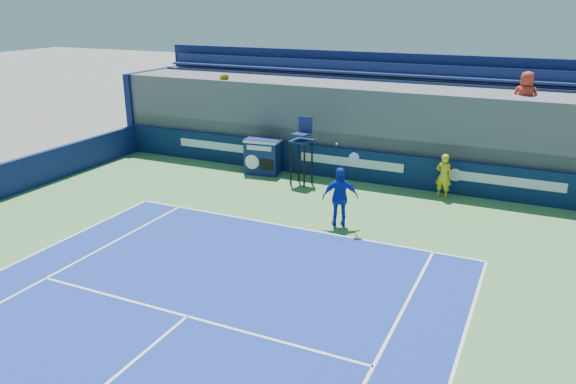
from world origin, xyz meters
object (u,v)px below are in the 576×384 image
at_px(ball_person, 444,176).
at_px(tennis_player, 340,197).
at_px(umpire_chair, 302,144).
at_px(match_clock, 262,155).

xyz_separation_m(ball_person, tennis_player, (-2.31, -3.90, 0.14)).
bearing_deg(umpire_chair, ball_person, 7.27).
relative_size(ball_person, tennis_player, 0.60).
height_order(umpire_chair, tennis_player, tennis_player).
distance_m(match_clock, umpire_chair, 2.11).
xyz_separation_m(ball_person, umpire_chair, (-4.98, -0.63, 0.75)).
height_order(match_clock, tennis_player, tennis_player).
distance_m(ball_person, tennis_player, 4.54).
bearing_deg(match_clock, ball_person, 1.01).
xyz_separation_m(match_clock, tennis_player, (4.56, -3.78, 0.18)).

